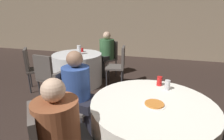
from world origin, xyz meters
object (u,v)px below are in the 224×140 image
at_px(table_near, 150,131).
at_px(chair_far_southwest, 32,65).
at_px(person_green_jacket, 105,54).
at_px(pizza_plate_near, 154,104).
at_px(soda_can_silver, 167,85).
at_px(table_far, 78,69).
at_px(bottle_far, 79,50).
at_px(chair_far_east, 119,63).
at_px(soda_can_red, 159,81).
at_px(chair_near_west, 72,97).
at_px(chair_far_south, 47,74).
at_px(person_blue_shirt, 81,96).
at_px(chair_far_northeast, 110,55).
at_px(person_floral_shirt, 66,137).

distance_m(table_near, chair_far_southwest, 2.88).
bearing_deg(person_green_jacket, pizza_plate_near, 151.70).
distance_m(pizza_plate_near, soda_can_silver, 0.45).
relative_size(table_far, bottle_far, 5.60).
bearing_deg(chair_far_east, soda_can_red, -156.97).
bearing_deg(soda_can_silver, chair_near_west, -170.05).
bearing_deg(chair_far_south, soda_can_red, -3.74).
bearing_deg(table_near, soda_can_red, 83.96).
xyz_separation_m(chair_far_south, person_green_jacket, (0.57, 1.65, 0.06)).
distance_m(table_far, pizza_plate_near, 2.65).
distance_m(person_green_jacket, pizza_plate_near, 2.91).
bearing_deg(person_blue_shirt, chair_far_south, -116.25).
xyz_separation_m(pizza_plate_near, bottle_far, (-1.76, 1.88, 0.09)).
xyz_separation_m(chair_near_west, chair_far_east, (0.22, 1.80, 0.00)).
height_order(table_far, chair_far_south, chair_far_south).
xyz_separation_m(chair_near_west, soda_can_silver, (1.21, 0.21, 0.23)).
height_order(chair_near_west, pizza_plate_near, chair_near_west).
bearing_deg(chair_far_northeast, person_floral_shirt, 133.61).
xyz_separation_m(table_far, person_floral_shirt, (1.12, -2.44, 0.24)).
distance_m(table_near, table_far, 2.57).
distance_m(table_far, person_green_jacket, 0.86).
relative_size(chair_far_northeast, pizza_plate_near, 3.91).
distance_m(soda_can_red, bottle_far, 2.24).
bearing_deg(soda_can_silver, person_floral_shirt, -130.47).
distance_m(chair_near_west, chair_far_south, 1.11).
xyz_separation_m(table_near, chair_far_northeast, (-1.27, 2.65, 0.19)).
bearing_deg(pizza_plate_near, chair_far_southwest, 153.45).
bearing_deg(chair_far_southwest, bottle_far, 87.84).
relative_size(chair_far_southwest, soda_can_silver, 7.58).
distance_m(chair_near_west, pizza_plate_near, 1.11).
xyz_separation_m(table_near, table_far, (-1.80, 1.83, 0.00)).
bearing_deg(table_near, chair_far_east, 113.10).
distance_m(chair_far_south, person_floral_shirt, 1.92).
relative_size(chair_far_east, bottle_far, 4.62).
relative_size(chair_far_south, soda_can_silver, 7.58).
relative_size(soda_can_silver, bottle_far, 0.61).
bearing_deg(soda_can_silver, chair_far_southwest, 162.25).
distance_m(person_floral_shirt, bottle_far, 2.66).
relative_size(chair_far_east, person_blue_shirt, 0.77).
height_order(chair_near_west, bottle_far, bottle_far).
xyz_separation_m(chair_far_northeast, soda_can_silver, (1.42, -2.27, 0.23)).
xyz_separation_m(table_far, chair_near_west, (0.75, -1.67, 0.19)).
height_order(person_green_jacket, person_blue_shirt, person_blue_shirt).
relative_size(chair_far_northeast, soda_can_silver, 7.58).
bearing_deg(person_green_jacket, table_near, 151.80).
height_order(chair_far_south, pizza_plate_near, chair_far_south).
bearing_deg(person_blue_shirt, soda_can_silver, 111.74).
bearing_deg(bottle_far, person_floral_shirt, -66.59).
bearing_deg(table_far, person_floral_shirt, -65.42).
xyz_separation_m(soda_can_silver, soda_can_red, (-0.10, 0.11, 0.00)).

